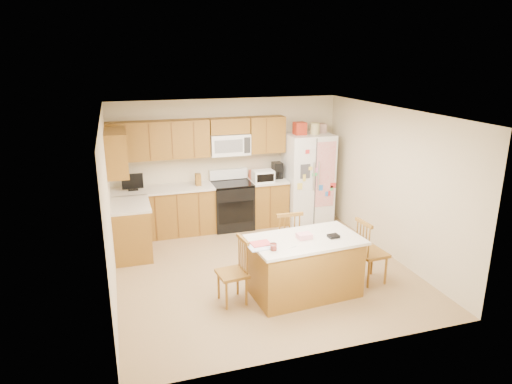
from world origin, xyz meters
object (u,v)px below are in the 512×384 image
object	(u,v)px
windsor_chair_back	(286,243)
stove	(232,204)
windsor_chair_left	(234,273)
island	(304,266)
refrigerator	(308,177)
windsor_chair_right	(370,253)

from	to	relation	value
windsor_chair_back	stove	bearing A→B (deg)	98.78
stove	windsor_chair_left	size ratio (longest dim) A/B	1.21
stove	island	distance (m)	2.87
island	windsor_chair_back	distance (m)	0.74
windsor_chair_left	island	bearing A→B (deg)	-4.26
refrigerator	island	bearing A→B (deg)	-113.93
refrigerator	island	size ratio (longest dim) A/B	1.22
island	windsor_chair_right	size ratio (longest dim) A/B	1.69
island	windsor_chair_back	world-z (taller)	windsor_chair_back
refrigerator	windsor_chair_back	world-z (taller)	refrigerator
stove	windsor_chair_back	distance (m)	2.15
refrigerator	windsor_chair_right	distance (m)	2.79
island	windsor_chair_right	xyz separation A→B (m)	(1.08, 0.05, 0.04)
windsor_chair_left	windsor_chair_right	world-z (taller)	windsor_chair_right
stove	refrigerator	distance (m)	1.63
stove	island	size ratio (longest dim) A/B	0.68
windsor_chair_back	windsor_chair_right	size ratio (longest dim) A/B	1.04
stove	windsor_chair_right	world-z (taller)	stove
stove	windsor_chair_back	world-z (taller)	stove
island	windsor_chair_left	bearing A→B (deg)	175.74
windsor_chair_back	windsor_chair_right	xyz separation A→B (m)	(1.08, -0.69, -0.02)
refrigerator	windsor_chair_right	bearing A→B (deg)	-93.37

